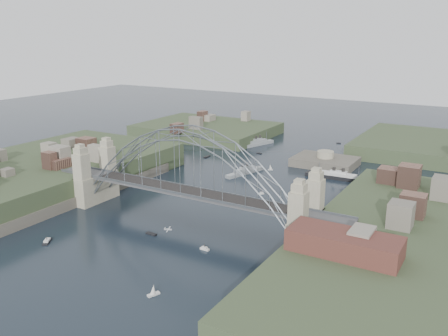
% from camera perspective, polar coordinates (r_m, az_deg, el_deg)
% --- Properties ---
extents(ground, '(500.00, 500.00, 0.00)m').
position_cam_1_polar(ground, '(122.50, -4.31, -6.49)').
color(ground, black).
rests_on(ground, ground).
extents(bridge, '(84.00, 13.80, 24.60)m').
position_cam_1_polar(bridge, '(118.39, -4.43, -0.96)').
color(bridge, '#49494B').
rests_on(bridge, ground).
extents(shore_west, '(50.50, 90.00, 12.00)m').
position_cam_1_polar(shore_west, '(160.02, -21.45, -1.44)').
color(shore_west, '#344327').
rests_on(shore_west, ground).
extents(shore_east, '(50.50, 90.00, 12.00)m').
position_cam_1_polar(shore_east, '(103.05, 23.43, -11.12)').
color(shore_east, '#344327').
rests_on(shore_east, ground).
extents(headland_nw, '(60.00, 45.00, 9.00)m').
position_cam_1_polar(headland_nw, '(227.61, -2.07, 4.15)').
color(headland_nw, '#344327').
rests_on(headland_nw, ground).
extents(fort_island, '(22.00, 16.00, 9.40)m').
position_cam_1_polar(fort_island, '(177.45, 11.96, 0.18)').
color(fort_island, '#514C41').
rests_on(fort_island, ground).
extents(wharf_shed, '(20.00, 8.00, 4.00)m').
position_cam_1_polar(wharf_shed, '(89.25, 14.18, -8.75)').
color(wharf_shed, '#592D26').
rests_on(wharf_shed, shore_east).
extents(finger_pier, '(4.00, 22.00, 1.40)m').
position_cam_1_polar(finger_pier, '(83.42, 7.36, -17.52)').
color(finger_pier, '#49494B').
rests_on(finger_pier, ground).
extents(naval_cruiser_near, '(6.58, 16.68, 5.01)m').
position_cam_1_polar(naval_cruiser_near, '(163.18, 2.51, -0.44)').
color(naval_cruiser_near, '#999FA1').
rests_on(naval_cruiser_near, ground).
extents(naval_cruiser_far, '(7.81, 16.95, 5.78)m').
position_cam_1_polar(naval_cruiser_far, '(205.47, 4.08, 2.97)').
color(naval_cruiser_far, '#999FA1').
rests_on(naval_cruiser_far, ground).
extents(ocean_liner, '(21.86, 3.86, 5.34)m').
position_cam_1_polar(ocean_liner, '(161.48, 13.50, -1.03)').
color(ocean_liner, black).
rests_on(ocean_liner, ground).
extents(aeroplane, '(1.68, 2.87, 0.44)m').
position_cam_1_polar(aeroplane, '(100.71, -6.77, -7.28)').
color(aeroplane, silver).
extents(small_boat_a, '(1.81, 2.52, 0.45)m').
position_cam_1_polar(small_boat_a, '(153.11, -6.55, -1.88)').
color(small_boat_a, silver).
rests_on(small_boat_a, ground).
extents(small_boat_b, '(1.31, 1.57, 1.43)m').
position_cam_1_polar(small_boat_b, '(142.99, 4.48, -3.05)').
color(small_boat_b, silver).
rests_on(small_boat_b, ground).
extents(small_boat_c, '(2.93, 1.09, 0.45)m').
position_cam_1_polar(small_boat_c, '(116.28, -8.70, -7.81)').
color(small_boat_c, silver).
rests_on(small_boat_c, ground).
extents(small_boat_d, '(1.70, 2.43, 0.45)m').
position_cam_1_polar(small_boat_d, '(146.57, 11.34, -2.90)').
color(small_boat_d, silver).
rests_on(small_boat_d, ground).
extents(small_boat_e, '(1.49, 3.74, 0.45)m').
position_cam_1_polar(small_boat_e, '(185.51, -2.07, 1.36)').
color(small_boat_e, silver).
rests_on(small_boat_e, ground).
extents(small_boat_f, '(1.83, 1.41, 2.38)m').
position_cam_1_polar(small_boat_f, '(168.06, 5.57, 0.05)').
color(small_boat_f, silver).
rests_on(small_boat_f, ground).
extents(small_boat_g, '(1.63, 2.50, 2.38)m').
position_cam_1_polar(small_boat_g, '(91.05, -8.44, -14.36)').
color(small_boat_g, silver).
rests_on(small_boat_g, ground).
extents(small_boat_h, '(2.36, 1.11, 0.45)m').
position_cam_1_polar(small_boat_h, '(191.17, 4.21, 1.76)').
color(small_boat_h, silver).
rests_on(small_boat_h, ground).
extents(small_boat_i, '(1.50, 2.75, 2.38)m').
position_cam_1_polar(small_boat_i, '(126.07, 11.28, -5.70)').
color(small_boat_i, silver).
rests_on(small_boat_i, ground).
extents(small_boat_j, '(3.00, 3.70, 1.43)m').
position_cam_1_polar(small_boat_j, '(118.12, -20.41, -8.22)').
color(small_boat_j, silver).
rests_on(small_boat_j, ground).
extents(small_boat_k, '(1.98, 1.31, 0.45)m').
position_cam_1_polar(small_boat_k, '(214.56, 13.56, 2.91)').
color(small_boat_k, silver).
rests_on(small_boat_k, ground).
extents(small_boat_l, '(2.34, 2.13, 1.43)m').
position_cam_1_polar(small_boat_l, '(172.98, -8.80, 0.15)').
color(small_boat_l, silver).
rests_on(small_boat_l, ground).
extents(small_boat_m, '(2.28, 0.88, 1.43)m').
position_cam_1_polar(small_boat_m, '(107.38, -2.33, -9.62)').
color(small_boat_m, silver).
rests_on(small_boat_m, ground).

